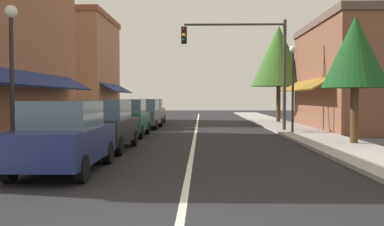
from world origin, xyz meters
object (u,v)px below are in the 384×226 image
Objects in this scene: traffic_signal_mast_arm at (249,55)px; street_lamp_left_near at (12,56)px; parked_car_far_left at (145,114)px; tree_right_near at (355,53)px; parked_car_nearest_left at (65,137)px; street_lamp_right_mid at (293,74)px; parked_car_third_left at (128,118)px; parked_car_distant_left at (151,111)px; tree_right_far at (279,56)px; parked_car_second_left at (105,125)px.

traffic_signal_mast_arm is 13.69m from street_lamp_left_near.
tree_right_near is at bearing -42.95° from parked_car_far_left.
parked_car_nearest_left is 14.40m from traffic_signal_mast_arm.
parked_car_far_left is 0.68× the size of traffic_signal_mast_arm.
parked_car_nearest_left is 13.69m from street_lamp_right_mid.
parked_car_third_left and parked_car_distant_left have the same top height.
parked_car_third_left is at bearing -130.71° from tree_right_far.
street_lamp_right_mid is at bearing 43.09° from street_lamp_left_near.
parked_car_second_left is 1.00× the size of parked_car_far_left.
tree_right_far reaches higher than parked_car_nearest_left.
street_lamp_right_mid is (7.94, 6.55, 2.15)m from parked_car_second_left.
parked_car_third_left is at bearing 77.12° from street_lamp_left_near.
parked_car_far_left is 7.23m from traffic_signal_mast_arm.
tree_right_far is at bearing 59.73° from street_lamp_left_near.
parked_car_second_left is at bearing -125.70° from traffic_signal_mast_arm.
tree_right_far is at bearing 68.91° from traffic_signal_mast_arm.
street_lamp_left_near is at bearing -125.80° from traffic_signal_mast_arm.
parked_car_third_left is 0.83× the size of tree_right_near.
traffic_signal_mast_arm is at bearing 54.20° from street_lamp_left_near.
street_lamp_left_near is (-2.03, 1.62, 2.17)m from parked_car_nearest_left.
traffic_signal_mast_arm is at bearing 138.52° from street_lamp_right_mid.
parked_car_nearest_left is at bearing -125.96° from street_lamp_right_mid.
tree_right_near is (9.23, 1.57, 2.69)m from parked_car_second_left.
parked_car_third_left is at bearing 92.55° from parked_car_second_left.
parked_car_nearest_left is at bearing -115.15° from traffic_signal_mast_arm.
parked_car_distant_left is at bearing 90.15° from parked_car_nearest_left.
parked_car_second_left and parked_car_far_left have the same top height.
parked_car_distant_left is at bearing 91.75° from parked_car_second_left.
traffic_signal_mast_arm is at bearing 64.42° from parked_car_nearest_left.
street_lamp_left_near reaches higher than parked_car_third_left.
tree_right_far is (9.07, 10.54, 3.97)m from parked_car_third_left.
traffic_signal_mast_arm reaches higher than parked_car_third_left.
parked_car_third_left is 14.46m from tree_right_far.
traffic_signal_mast_arm is 8.27m from tree_right_far.
tree_right_near reaches higher than parked_car_third_left.
parked_car_far_left is 11.12m from tree_right_far.
street_lamp_right_mid is 5.17m from tree_right_near.
parked_car_second_left is at bearing 53.87° from street_lamp_left_near.
parked_car_far_left is 0.83× the size of tree_right_near.
tree_right_near reaches higher than parked_car_second_left.
parked_car_far_left is (-0.02, 10.69, 0.00)m from parked_car_second_left.
parked_car_second_left is 1.00× the size of parked_car_distant_left.
parked_car_second_left is 18.73m from tree_right_far.
parked_car_far_left is 0.93× the size of street_lamp_right_mid.
tree_right_near is at bearing 10.70° from parked_car_second_left.
parked_car_second_left is 10.51m from street_lamp_right_mid.
street_lamp_left_near is (-1.83, -18.11, 2.17)m from parked_car_distant_left.
parked_car_nearest_left is 1.00× the size of parked_car_third_left.
traffic_signal_mast_arm is (6.15, -7.04, 3.28)m from parked_car_distant_left.
tree_right_near reaches higher than street_lamp_left_near.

